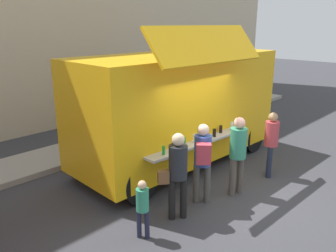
% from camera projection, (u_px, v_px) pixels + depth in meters
% --- Properties ---
extents(ground_plane, '(60.00, 60.00, 0.00)m').
position_uv_depth(ground_plane, '(240.00, 198.00, 7.55)').
color(ground_plane, '#38383D').
extents(food_truck_main, '(5.87, 2.96, 3.66)m').
position_uv_depth(food_truck_main, '(179.00, 106.00, 9.06)').
color(food_truck_main, yellow).
rests_on(food_truck_main, ground).
extents(trash_bin, '(0.60, 0.60, 0.90)m').
position_uv_depth(trash_bin, '(204.00, 108.00, 13.76)').
color(trash_bin, '#2B6136').
rests_on(trash_bin, ground).
extents(customer_front_ordering, '(0.37, 0.36, 1.79)m').
position_uv_depth(customer_front_ordering, '(238.00, 149.00, 7.45)').
color(customer_front_ordering, '#4D463E').
rests_on(customer_front_ordering, ground).
extents(customer_mid_with_backpack, '(0.55, 0.53, 1.75)m').
position_uv_depth(customer_mid_with_backpack, '(203.00, 156.00, 7.05)').
color(customer_mid_with_backpack, '#4A4944').
rests_on(customer_mid_with_backpack, ground).
extents(customer_rear_waiting, '(0.54, 0.46, 1.76)m').
position_uv_depth(customer_rear_waiting, '(177.00, 169.00, 6.49)').
color(customer_rear_waiting, black).
rests_on(customer_rear_waiting, ground).
extents(customer_extra_browsing, '(0.34, 0.34, 1.65)m').
position_uv_depth(customer_extra_browsing, '(271.00, 139.00, 8.40)').
color(customer_extra_browsing, '#1E2539').
rests_on(customer_extra_browsing, ground).
extents(child_near_queue, '(0.23, 0.23, 1.12)m').
position_uv_depth(child_near_queue, '(143.00, 204.00, 5.98)').
color(child_near_queue, '#202238').
rests_on(child_near_queue, ground).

